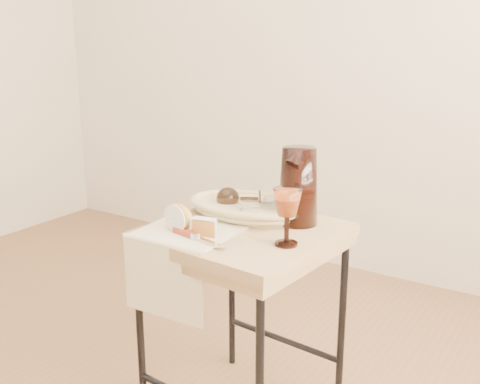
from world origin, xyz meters
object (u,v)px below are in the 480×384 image
Objects in this scene: tea_towel at (188,232)px; wine_goblet at (287,217)px; table_knife at (197,237)px; pitcher at (298,186)px; side_table at (243,326)px; goblet_lying_a at (241,199)px; apple_half at (180,217)px; bread_basket at (247,209)px; goblet_lying_b at (258,206)px.

tea_towel is 1.65× the size of wine_goblet.
pitcher is at bearing 71.57° from table_knife.
pitcher is (0.12, 0.13, 0.45)m from side_table.
side_table is at bearing 90.71° from goblet_lying_a.
side_table is 7.18× the size of apple_half.
pitcher is at bearing 147.95° from goblet_lying_a.
tea_towel is at bearing 29.99° from apple_half.
bread_basket is at bearing 144.59° from wine_goblet.
side_table is 0.39m from table_knife.
side_table is 5.82× the size of goblet_lying_b.
goblet_lying_a is (-0.09, 0.12, 0.38)m from side_table.
goblet_lying_a is 0.26m from apple_half.
apple_half reaches higher than side_table.
pitcher reaches higher than wine_goblet.
goblet_lying_a is 0.30m from table_knife.
tea_towel is 2.20× the size of goblet_lying_a.
apple_half is at bearing -136.02° from side_table.
side_table is at bearing 44.60° from tea_towel.
side_table is 0.38m from bread_basket.
wine_goblet reaches higher than goblet_lying_a.
bread_basket is at bearing 78.74° from apple_half.
wine_goblet is at bearing -83.50° from goblet_lying_b.
apple_half is at bearing 44.39° from goblet_lying_a.
pitcher is (0.20, 0.01, 0.07)m from goblet_lying_a.
table_knife is at bearing -106.57° from pitcher.
pitcher is (0.12, 0.05, 0.07)m from goblet_lying_b.
wine_goblet is at bearing -17.98° from side_table.
tea_towel is at bearing -133.28° from side_table.
table_knife is (-0.05, -0.26, -0.03)m from goblet_lying_b.
tea_towel is 0.77× the size of bread_basket.
bread_basket is 1.27× the size of pitcher.
bread_basket is 0.04m from goblet_lying_a.
goblet_lying_a is 0.75× the size of wine_goblet.
pitcher is 0.38m from apple_half.
goblet_lying_b reaches higher than side_table.
apple_half reaches higher than table_knife.
bread_basket reaches higher than table_knife.
table_knife is at bearing -14.30° from apple_half.
goblet_lying_b is 1.23× the size of apple_half.
side_table is 0.39m from goblet_lying_b.
table_knife is at bearing -145.32° from goblet_lying_b.
bread_basket is 0.26m from apple_half.
side_table is at bearing 162.02° from wine_goblet.
tea_towel reaches higher than side_table.
bread_basket is 0.28m from table_knife.
tea_towel is at bearing -107.49° from bread_basket.
goblet_lying_b is at bearing 59.26° from tea_towel.
side_table is at bearing 51.78° from apple_half.
pitcher reaches higher than tea_towel.
wine_goblet is (0.18, -0.15, 0.04)m from goblet_lying_b.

